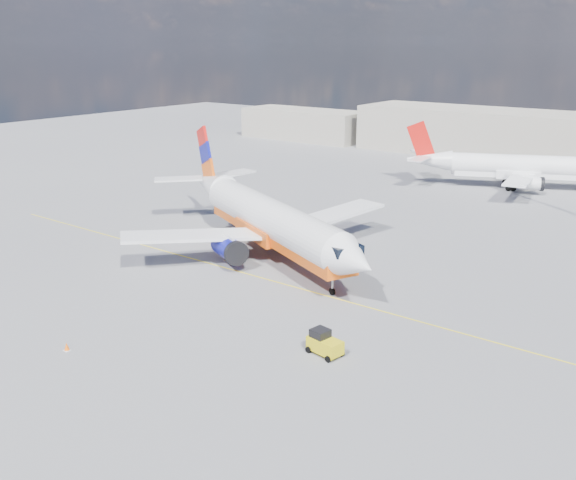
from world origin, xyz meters
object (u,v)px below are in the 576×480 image
Objects in this scene: second_jet at (517,167)px; traffic_cone at (67,347)px; main_jet at (268,219)px; gse_tug at (324,343)px.

second_jet is 67.22m from traffic_cone.
main_jet reaches higher than second_jet.
traffic_cone is at bearing -134.61° from gse_tug.
gse_tug is at bearing -16.40° from main_jet.
main_jet is 13.78× the size of gse_tug.
second_jet is 57.35m from gse_tug.
main_jet is 23.80m from traffic_cone.
gse_tug reaches higher than traffic_cone.
second_jet is at bearing 83.80° from traffic_cone.
second_jet is (9.15, 43.28, -0.55)m from main_jet.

